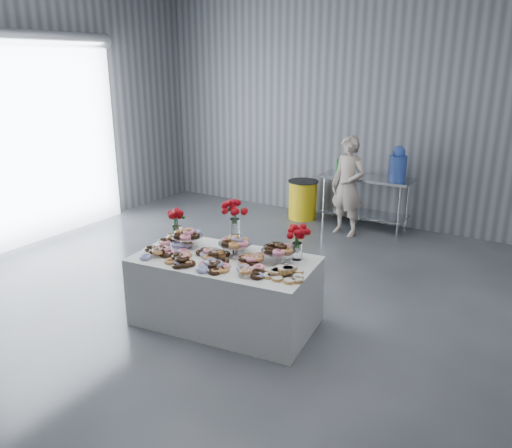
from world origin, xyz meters
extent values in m
plane|color=#383B40|center=(0.00, 0.00, 0.00)|extent=(9.00, 9.00, 0.00)
cube|color=slate|center=(0.00, 4.50, 2.00)|extent=(8.00, 0.04, 4.00)
cube|color=white|center=(-3.94, 1.00, 1.50)|extent=(0.05, 3.00, 3.00)
cylinder|color=silver|center=(-3.90, 1.00, 3.05)|extent=(0.24, 3.00, 0.24)
cube|color=white|center=(0.13, 0.16, 0.38)|extent=(2.01, 1.22, 0.75)
cube|color=silver|center=(0.27, 4.10, 0.88)|extent=(1.50, 0.60, 0.04)
cube|color=silver|center=(0.27, 4.10, 0.25)|extent=(1.40, 0.55, 0.03)
cylinder|color=silver|center=(-0.38, 3.85, 0.43)|extent=(0.04, 0.04, 0.86)
cylinder|color=silver|center=(0.92, 3.85, 0.43)|extent=(0.04, 0.04, 0.86)
cylinder|color=silver|center=(-0.38, 4.35, 0.43)|extent=(0.04, 0.04, 0.86)
cylinder|color=silver|center=(0.92, 4.35, 0.43)|extent=(0.04, 0.04, 0.86)
cylinder|color=silver|center=(-0.44, 0.25, 0.81)|extent=(0.06, 0.06, 0.12)
cylinder|color=silver|center=(-0.44, 0.25, 0.88)|extent=(0.36, 0.36, 0.01)
cylinder|color=silver|center=(0.16, 0.32, 0.81)|extent=(0.06, 0.06, 0.12)
cylinder|color=silver|center=(0.16, 0.32, 0.88)|extent=(0.36, 0.36, 0.01)
cylinder|color=silver|center=(0.65, 0.38, 0.81)|extent=(0.06, 0.06, 0.12)
cylinder|color=silver|center=(0.65, 0.38, 0.88)|extent=(0.36, 0.36, 0.01)
cylinder|color=white|center=(-0.65, 0.32, 0.84)|extent=(0.11, 0.11, 0.18)
cylinder|color=#1E5919|center=(-0.65, 0.32, 0.97)|extent=(0.04, 0.04, 0.18)
cylinder|color=white|center=(0.79, 0.54, 0.84)|extent=(0.11, 0.11, 0.18)
cylinder|color=#1E5919|center=(0.79, 0.54, 0.97)|extent=(0.04, 0.04, 0.18)
cylinder|color=silver|center=(0.03, 0.50, 0.82)|extent=(0.14, 0.14, 0.15)
cylinder|color=white|center=(0.03, 0.50, 0.99)|extent=(0.11, 0.11, 0.18)
cylinder|color=#1E5919|center=(0.03, 0.50, 1.12)|extent=(0.04, 0.04, 0.18)
cylinder|color=#426CE2|center=(0.77, 4.10, 1.10)|extent=(0.28, 0.28, 0.40)
sphere|color=#426CE2|center=(0.77, 4.10, 1.36)|extent=(0.20, 0.20, 0.20)
imported|color=#CC8C93|center=(0.13, 3.63, 0.81)|extent=(0.66, 0.51, 1.62)
cylinder|color=yellow|center=(-0.87, 4.04, 0.34)|extent=(0.50, 0.50, 0.68)
cylinder|color=black|center=(-0.87, 4.04, 0.69)|extent=(0.54, 0.54, 0.02)
camera|label=1|loc=(2.96, -3.82, 2.72)|focal=35.00mm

